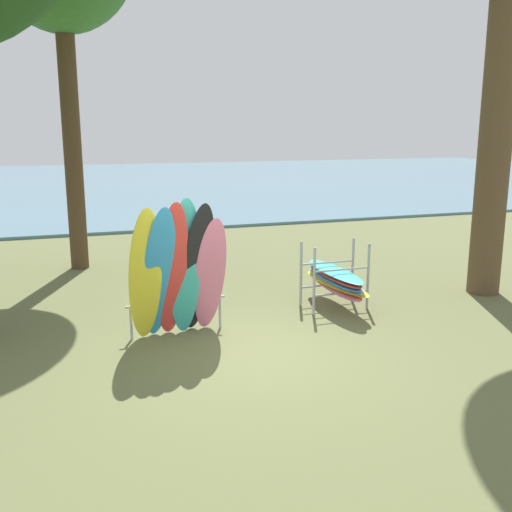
{
  "coord_description": "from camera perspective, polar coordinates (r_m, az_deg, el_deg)",
  "views": [
    {
      "loc": [
        -2.44,
        -7.99,
        3.34
      ],
      "look_at": [
        0.87,
        1.64,
        1.1
      ],
      "focal_mm": 41.09,
      "sensor_mm": 36.0,
      "label": 1
    }
  ],
  "objects": [
    {
      "name": "board_storage_rack",
      "position": [
        11.14,
        7.73,
        -2.21
      ],
      "size": [
        1.15,
        2.13,
        1.25
      ],
      "color": "#9EA0A5",
      "rests_on": "ground"
    },
    {
      "name": "lake_water",
      "position": [
        37.1,
        -15.25,
        6.87
      ],
      "size": [
        80.0,
        36.0,
        0.1
      ],
      "primitive_type": "cube",
      "color": "slate",
      "rests_on": "ground"
    },
    {
      "name": "ground_plane",
      "position": [
        8.99,
        -1.89,
        -9.39
      ],
      "size": [
        80.0,
        80.0,
        0.0
      ],
      "primitive_type": "plane",
      "color": "#60663D"
    },
    {
      "name": "leaning_board_pile",
      "position": [
        9.32,
        -7.6,
        -1.62
      ],
      "size": [
        1.66,
        0.97,
        2.32
      ],
      "color": "yellow",
      "rests_on": "ground"
    }
  ]
}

